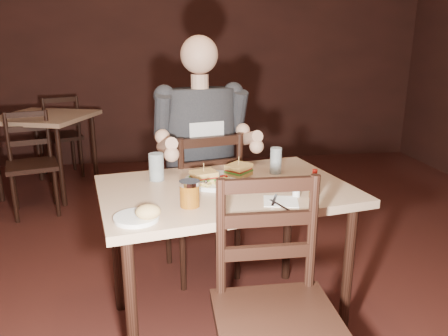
{
  "coord_description": "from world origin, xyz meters",
  "views": [
    {
      "loc": [
        -0.15,
        -1.8,
        1.46
      ],
      "look_at": [
        0.14,
        0.23,
        0.85
      ],
      "focal_mm": 35.0,
      "sensor_mm": 36.0,
      "label": 1
    }
  ],
  "objects": [
    {
      "name": "pepper_shaker",
      "position": [
        0.53,
        -0.01,
        0.8
      ],
      "size": [
        0.04,
        0.04,
        0.06
      ],
      "primitive_type": null,
      "rotation": [
        0.0,
        0.0,
        0.19
      ],
      "color": "#38332D",
      "rests_on": "main_table"
    },
    {
      "name": "fork",
      "position": [
        0.33,
        -0.05,
        0.78
      ],
      "size": [
        0.07,
        0.15,
        0.0
      ],
      "primitive_type": "cube",
      "rotation": [
        0.0,
        0.0,
        -0.37
      ],
      "color": "silver",
      "rests_on": "napkin"
    },
    {
      "name": "fries_pile",
      "position": [
        0.09,
        0.18,
        0.8
      ],
      "size": [
        0.24,
        0.19,
        0.04
      ],
      "primitive_type": null,
      "rotation": [
        0.0,
        0.0,
        0.19
      ],
      "color": "tan",
      "rests_on": "dinner_plate"
    },
    {
      "name": "sandwich_left",
      "position": [
        0.04,
        0.2,
        0.84
      ],
      "size": [
        0.14,
        0.13,
        0.1
      ],
      "primitive_type": null,
      "rotation": [
        0.0,
        0.0,
        0.3
      ],
      "color": "#DCAB53",
      "rests_on": "dinner_plate"
    },
    {
      "name": "salt_shaker",
      "position": [
        0.44,
        0.0,
        0.8
      ],
      "size": [
        0.04,
        0.04,
        0.06
      ],
      "primitive_type": null,
      "rotation": [
        0.0,
        0.0,
        0.19
      ],
      "color": "white",
      "rests_on": "main_table"
    },
    {
      "name": "chair_far",
      "position": [
        0.07,
        0.76,
        0.47
      ],
      "size": [
        0.53,
        0.56,
        0.94
      ],
      "primitive_type": null,
      "rotation": [
        0.0,
        0.0,
        3.37
      ],
      "color": "black",
      "rests_on": "ground"
    },
    {
      "name": "diner",
      "position": [
        0.08,
        0.71,
        0.98
      ],
      "size": [
        0.66,
        0.57,
        0.99
      ],
      "primitive_type": null,
      "rotation": [
        0.0,
        0.0,
        0.23
      ],
      "color": "#2A2C2F",
      "rests_on": "chair_far"
    },
    {
      "name": "chair_near",
      "position": [
        0.23,
        -0.49,
        0.48
      ],
      "size": [
        0.45,
        0.49,
        0.97
      ],
      "primitive_type": null,
      "rotation": [
        0.0,
        0.0,
        -0.01
      ],
      "color": "black",
      "rests_on": "ground"
    },
    {
      "name": "glass_right",
      "position": [
        0.44,
        0.37,
        0.84
      ],
      "size": [
        0.07,
        0.07,
        0.14
      ],
      "primitive_type": "cylinder",
      "rotation": [
        0.0,
        0.0,
        0.19
      ],
      "color": "silver",
      "rests_on": "main_table"
    },
    {
      "name": "glass_left",
      "position": [
        -0.19,
        0.34,
        0.84
      ],
      "size": [
        0.09,
        0.09,
        0.14
      ],
      "primitive_type": "cylinder",
      "rotation": [
        0.0,
        0.0,
        0.19
      ],
      "color": "silver",
      "rests_on": "main_table"
    },
    {
      "name": "side_plate",
      "position": [
        -0.26,
        -0.17,
        0.78
      ],
      "size": [
        0.2,
        0.2,
        0.01
      ],
      "primitive_type": "cylinder",
      "rotation": [
        0.0,
        0.0,
        0.19
      ],
      "color": "white",
      "rests_on": "main_table"
    },
    {
      "name": "ketchup_dollop",
      "position": [
        0.15,
        0.28,
        0.79
      ],
      "size": [
        0.05,
        0.05,
        0.01
      ],
      "primitive_type": "ellipsoid",
      "rotation": [
        0.0,
        0.0,
        0.19
      ],
      "color": "maroon",
      "rests_on": "dinner_plate"
    },
    {
      "name": "room_shell",
      "position": [
        0.0,
        0.0,
        1.4
      ],
      "size": [
        7.0,
        7.0,
        7.0
      ],
      "color": "black",
      "rests_on": "ground"
    },
    {
      "name": "napkin",
      "position": [
        0.35,
        -0.05,
        0.77
      ],
      "size": [
        0.18,
        0.17,
        0.0
      ],
      "primitive_type": "cube",
      "rotation": [
        0.0,
        0.0,
        -0.22
      ],
      "color": "white",
      "rests_on": "main_table"
    },
    {
      "name": "main_table",
      "position": [
        0.14,
        0.18,
        0.69
      ],
      "size": [
        1.31,
        1.0,
        0.77
      ],
      "rotation": [
        0.0,
        0.0,
        0.19
      ],
      "color": "tan",
      "rests_on": "ground"
    },
    {
      "name": "dinner_plate",
      "position": [
        0.1,
        0.25,
        0.78
      ],
      "size": [
        0.34,
        0.34,
        0.02
      ],
      "primitive_type": "cylinder",
      "rotation": [
        0.0,
        0.0,
        0.19
      ],
      "color": "white",
      "rests_on": "main_table"
    },
    {
      "name": "bg_table",
      "position": [
        -1.26,
        2.5,
        0.68
      ],
      "size": [
        1.02,
        1.02,
        0.77
      ],
      "rotation": [
        0.0,
        0.0,
        -0.33
      ],
      "color": "tan",
      "rests_on": "ground"
    },
    {
      "name": "knife",
      "position": [
        0.34,
        -0.13,
        0.78
      ],
      "size": [
        0.07,
        0.18,
        0.0
      ],
      "primitive_type": "cube",
      "rotation": [
        0.0,
        0.0,
        0.33
      ],
      "color": "silver",
      "rests_on": "napkin"
    },
    {
      "name": "bg_chair_far",
      "position": [
        -1.26,
        3.05,
        0.44
      ],
      "size": [
        0.56,
        0.58,
        0.89
      ],
      "primitive_type": null,
      "rotation": [
        0.0,
        0.0,
        3.57
      ],
      "color": "black",
      "rests_on": "ground"
    },
    {
      "name": "syrup_dispenser",
      "position": [
        -0.04,
        -0.05,
        0.83
      ],
      "size": [
        0.1,
        0.1,
        0.11
      ],
      "primitive_type": null,
      "rotation": [
        0.0,
        0.0,
        0.19
      ],
      "color": "brown",
      "rests_on": "main_table"
    },
    {
      "name": "bread_roll",
      "position": [
        -0.22,
        -0.19,
        0.81
      ],
      "size": [
        0.11,
        0.1,
        0.06
      ],
      "primitive_type": "ellipsoid",
      "rotation": [
        0.0,
        0.0,
        0.19
      ],
      "color": "tan",
      "rests_on": "side_plate"
    },
    {
      "name": "hot_sauce",
      "position": [
        0.51,
        -0.02,
        0.84
      ],
      "size": [
        0.05,
        0.05,
        0.13
      ],
      "primitive_type": null,
      "rotation": [
        0.0,
        0.0,
        0.19
      ],
      "color": "brown",
      "rests_on": "main_table"
    },
    {
      "name": "sandwich_right",
      "position": [
        0.23,
        0.3,
        0.84
      ],
      "size": [
        0.15,
        0.15,
        0.1
      ],
      "primitive_type": null,
      "rotation": [
        0.0,
        0.0,
        0.78
      ],
      "color": "#DCAB53",
      "rests_on": "dinner_plate"
    },
    {
      "name": "bg_chair_near",
      "position": [
        -1.26,
        1.95,
        0.43
      ],
      "size": [
        0.51,
        0.53,
        0.87
      ],
      "primitive_type": null,
      "rotation": [
        0.0,
        0.0,
        0.29
      ],
      "color": "black",
      "rests_on": "ground"
    }
  ]
}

